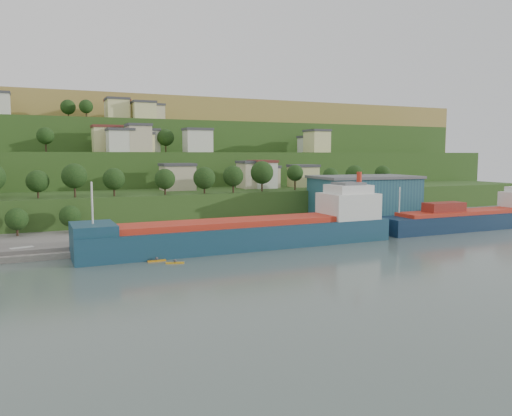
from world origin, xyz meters
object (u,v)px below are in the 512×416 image
cargo_ship_near (253,234)px  warehouse (364,196)px  cargo_ship_far (475,220)px  kayak_orange (157,260)px

cargo_ship_near → warehouse: cargo_ship_near is taller
cargo_ship_near → cargo_ship_far: 69.98m
cargo_ship_far → warehouse: (-23.52, 21.09, 5.92)m
cargo_ship_far → cargo_ship_near: bearing=-179.2°
cargo_ship_near → warehouse: bearing=24.1°
cargo_ship_far → kayak_orange: bearing=-175.1°
cargo_ship_near → cargo_ship_far: cargo_ship_near is taller
cargo_ship_near → cargo_ship_far: size_ratio=1.26×
cargo_ship_near → kayak_orange: cargo_ship_near is taller
warehouse → cargo_ship_near: bearing=-150.7°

